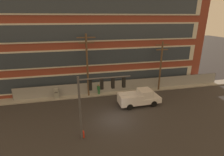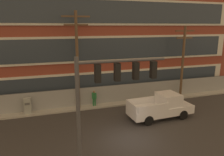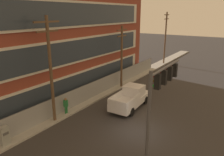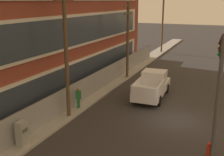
{
  "view_description": "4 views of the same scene",
  "coord_description": "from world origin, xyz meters",
  "px_view_note": "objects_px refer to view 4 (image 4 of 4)",
  "views": [
    {
      "loc": [
        -4.08,
        -16.65,
        11.03
      ],
      "look_at": [
        0.75,
        5.08,
        3.22
      ],
      "focal_mm": 28.0,
      "sensor_mm": 36.0,
      "label": 1
    },
    {
      "loc": [
        -5.4,
        -12.51,
        7.68
      ],
      "look_at": [
        -0.44,
        2.7,
        3.85
      ],
      "focal_mm": 35.0,
      "sensor_mm": 36.0,
      "label": 2
    },
    {
      "loc": [
        -14.0,
        -6.76,
        9.14
      ],
      "look_at": [
        2.87,
        4.3,
        3.09
      ],
      "focal_mm": 35.0,
      "sensor_mm": 36.0,
      "label": 3
    },
    {
      "loc": [
        -17.51,
        -2.86,
        7.73
      ],
      "look_at": [
        -1.21,
        4.14,
        2.82
      ],
      "focal_mm": 45.0,
      "sensor_mm": 36.0,
      "label": 4
    }
  ],
  "objects_px": {
    "traffic_signal_mast": "(222,62)",
    "pedestrian_near_cabinet": "(78,97)",
    "utility_pole_far_east": "(163,19)",
    "fire_hydrant": "(209,149)",
    "pickup_truck_white": "(152,86)",
    "utility_pole_midblock": "(128,37)",
    "utility_pole_near_corner": "(66,46)",
    "electrical_cabinet": "(22,135)"
  },
  "relations": [
    {
      "from": "pickup_truck_white",
      "to": "electrical_cabinet",
      "type": "xyz_separation_m",
      "value": [
        -10.91,
        4.17,
        -0.19
      ]
    },
    {
      "from": "utility_pole_midblock",
      "to": "pedestrian_near_cabinet",
      "type": "bearing_deg",
      "value": 178.41
    },
    {
      "from": "pickup_truck_white",
      "to": "utility_pole_near_corner",
      "type": "relative_size",
      "value": 0.63
    },
    {
      "from": "utility_pole_far_east",
      "to": "pedestrian_near_cabinet",
      "type": "distance_m",
      "value": 25.62
    },
    {
      "from": "utility_pole_midblock",
      "to": "pickup_truck_white",
      "type": "bearing_deg",
      "value": -139.81
    },
    {
      "from": "utility_pole_near_corner",
      "to": "utility_pole_midblock",
      "type": "relative_size",
      "value": 1.17
    },
    {
      "from": "traffic_signal_mast",
      "to": "electrical_cabinet",
      "type": "bearing_deg",
      "value": 115.63
    },
    {
      "from": "fire_hydrant",
      "to": "electrical_cabinet",
      "type": "bearing_deg",
      "value": 108.54
    },
    {
      "from": "pickup_truck_white",
      "to": "pedestrian_near_cabinet",
      "type": "height_order",
      "value": "pickup_truck_white"
    },
    {
      "from": "traffic_signal_mast",
      "to": "pickup_truck_white",
      "type": "relative_size",
      "value": 1.12
    },
    {
      "from": "utility_pole_far_east",
      "to": "fire_hydrant",
      "type": "height_order",
      "value": "utility_pole_far_east"
    },
    {
      "from": "utility_pole_far_east",
      "to": "utility_pole_midblock",
      "type": "bearing_deg",
      "value": -178.99
    },
    {
      "from": "pickup_truck_white",
      "to": "utility_pole_midblock",
      "type": "relative_size",
      "value": 0.73
    },
    {
      "from": "electrical_cabinet",
      "to": "utility_pole_midblock",
      "type": "bearing_deg",
      "value": -1.01
    },
    {
      "from": "utility_pole_near_corner",
      "to": "fire_hydrant",
      "type": "xyz_separation_m",
      "value": [
        -1.39,
        -9.2,
        -4.57
      ]
    },
    {
      "from": "utility_pole_midblock",
      "to": "pedestrian_near_cabinet",
      "type": "xyz_separation_m",
      "value": [
        -9.51,
        0.26,
        -3.27
      ]
    },
    {
      "from": "electrical_cabinet",
      "to": "traffic_signal_mast",
      "type": "bearing_deg",
      "value": -64.37
    },
    {
      "from": "traffic_signal_mast",
      "to": "pedestrian_near_cabinet",
      "type": "distance_m",
      "value": 10.26
    },
    {
      "from": "electrical_cabinet",
      "to": "pickup_truck_white",
      "type": "bearing_deg",
      "value": -20.92
    },
    {
      "from": "pickup_truck_white",
      "to": "fire_hydrant",
      "type": "bearing_deg",
      "value": -146.6
    },
    {
      "from": "pedestrian_near_cabinet",
      "to": "pickup_truck_white",
      "type": "bearing_deg",
      "value": -40.34
    },
    {
      "from": "pickup_truck_white",
      "to": "utility_pole_midblock",
      "type": "bearing_deg",
      "value": 40.19
    },
    {
      "from": "traffic_signal_mast",
      "to": "electrical_cabinet",
      "type": "height_order",
      "value": "traffic_signal_mast"
    },
    {
      "from": "utility_pole_near_corner",
      "to": "electrical_cabinet",
      "type": "xyz_separation_m",
      "value": [
        -4.51,
        0.1,
        -4.18
      ]
    },
    {
      "from": "utility_pole_far_east",
      "to": "fire_hydrant",
      "type": "relative_size",
      "value": 11.9
    },
    {
      "from": "utility_pole_near_corner",
      "to": "utility_pole_midblock",
      "type": "height_order",
      "value": "utility_pole_near_corner"
    },
    {
      "from": "traffic_signal_mast",
      "to": "utility_pole_far_east",
      "type": "relative_size",
      "value": 0.68
    },
    {
      "from": "electrical_cabinet",
      "to": "fire_hydrant",
      "type": "relative_size",
      "value": 1.99
    },
    {
      "from": "pickup_truck_white",
      "to": "utility_pole_far_east",
      "type": "xyz_separation_m",
      "value": [
        20.4,
        4.17,
        4.08
      ]
    },
    {
      "from": "utility_pole_far_east",
      "to": "pedestrian_near_cabinet",
      "type": "xyz_separation_m",
      "value": [
        -25.3,
        -0.01,
        -4.08
      ]
    },
    {
      "from": "traffic_signal_mast",
      "to": "utility_pole_midblock",
      "type": "relative_size",
      "value": 0.82
    },
    {
      "from": "fire_hydrant",
      "to": "pickup_truck_white",
      "type": "bearing_deg",
      "value": 33.4
    },
    {
      "from": "utility_pole_midblock",
      "to": "fire_hydrant",
      "type": "xyz_separation_m",
      "value": [
        -12.4,
        -9.03,
        -3.87
      ]
    },
    {
      "from": "utility_pole_near_corner",
      "to": "pickup_truck_white",
      "type": "bearing_deg",
      "value": -32.46
    },
    {
      "from": "utility_pole_near_corner",
      "to": "utility_pole_midblock",
      "type": "distance_m",
      "value": 11.03
    },
    {
      "from": "utility_pole_far_east",
      "to": "pedestrian_near_cabinet",
      "type": "height_order",
      "value": "utility_pole_far_east"
    },
    {
      "from": "utility_pole_midblock",
      "to": "pedestrian_near_cabinet",
      "type": "relative_size",
      "value": 4.55
    },
    {
      "from": "utility_pole_near_corner",
      "to": "utility_pole_far_east",
      "type": "xyz_separation_m",
      "value": [
        26.79,
        0.1,
        0.1
      ]
    },
    {
      "from": "utility_pole_far_east",
      "to": "fire_hydrant",
      "type": "distance_m",
      "value": 30.05
    },
    {
      "from": "fire_hydrant",
      "to": "traffic_signal_mast",
      "type": "bearing_deg",
      "value": -6.44
    },
    {
      "from": "utility_pole_far_east",
      "to": "fire_hydrant",
      "type": "bearing_deg",
      "value": -161.72
    },
    {
      "from": "traffic_signal_mast",
      "to": "pedestrian_near_cabinet",
      "type": "relative_size",
      "value": 3.72
    }
  ]
}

